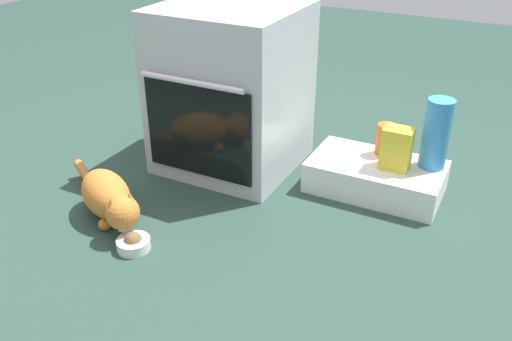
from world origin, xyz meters
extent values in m
plane|color=#284238|center=(0.00, 0.00, 0.00)|extent=(8.00, 8.00, 0.00)
cube|color=#B7BABF|center=(-0.02, 0.48, 0.37)|extent=(0.59, 0.57, 0.74)
cube|color=black|center=(-0.02, 0.18, 0.28)|extent=(0.51, 0.01, 0.41)
cylinder|color=silver|center=(-0.02, 0.16, 0.50)|extent=(0.48, 0.02, 0.02)
cube|color=white|center=(0.66, 0.52, 0.07)|extent=(0.56, 0.33, 0.14)
cylinder|color=white|center=(-0.01, -0.31, 0.02)|extent=(0.12, 0.12, 0.04)
sphere|color=brown|center=(-0.01, -0.31, 0.04)|extent=(0.07, 0.07, 0.07)
ellipsoid|color=#C6752D|center=(-0.24, -0.17, 0.10)|extent=(0.35, 0.30, 0.17)
sphere|color=#C6752D|center=(-0.08, -0.27, 0.11)|extent=(0.13, 0.13, 0.13)
cone|color=#C6752D|center=(-0.06, -0.23, 0.16)|extent=(0.05, 0.05, 0.06)
cone|color=#C6752D|center=(-0.09, -0.30, 0.16)|extent=(0.05, 0.05, 0.06)
cylinder|color=#C6752D|center=(-0.46, -0.04, 0.06)|extent=(0.25, 0.16, 0.07)
sphere|color=#C6752D|center=(-0.14, -0.18, 0.02)|extent=(0.05, 0.05, 0.05)
sphere|color=#C6752D|center=(-0.18, -0.26, 0.02)|extent=(0.05, 0.05, 0.05)
cube|color=yellow|center=(0.74, 0.51, 0.23)|extent=(0.12, 0.09, 0.18)
cylinder|color=#388CD1|center=(0.87, 0.60, 0.29)|extent=(0.11, 0.11, 0.30)
cylinder|color=#D16023|center=(0.66, 0.62, 0.21)|extent=(0.08, 0.08, 0.14)
camera|label=1|loc=(1.15, -1.55, 1.22)|focal=38.27mm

